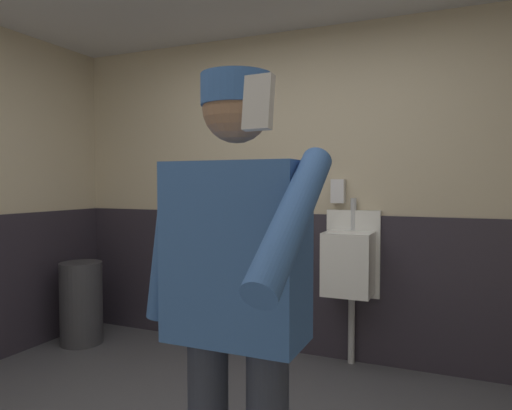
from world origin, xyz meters
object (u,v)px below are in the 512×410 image
(cell_phone, at_px, (258,103))
(trash_bin, at_px, (81,303))
(urinal_solo, at_px, (350,262))
(soap_dispenser, at_px, (338,191))
(person, at_px, (236,289))

(cell_phone, relative_size, trash_bin, 0.16)
(urinal_solo, height_order, soap_dispenser, soap_dispenser)
(cell_phone, bearing_deg, soap_dispenser, 104.80)
(urinal_solo, height_order, trash_bin, urinal_solo)
(trash_bin, distance_m, soap_dispenser, 2.33)
(urinal_solo, bearing_deg, trash_bin, -170.04)
(cell_phone, height_order, trash_bin, cell_phone)
(cell_phone, bearing_deg, trash_bin, 144.96)
(person, bearing_deg, soap_dispenser, 94.48)
(cell_phone, distance_m, soap_dispenser, 2.66)
(trash_bin, height_order, soap_dispenser, soap_dispenser)
(urinal_solo, relative_size, soap_dispenser, 6.89)
(urinal_solo, xyz_separation_m, cell_phone, (0.34, -2.49, 0.73))
(cell_phone, bearing_deg, urinal_solo, 102.64)
(urinal_solo, height_order, cell_phone, cell_phone)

